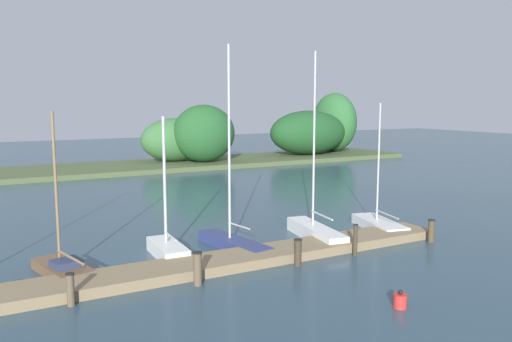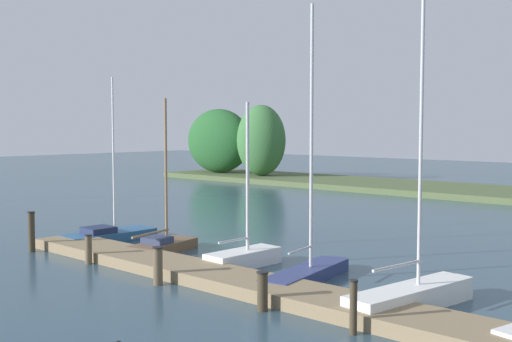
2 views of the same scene
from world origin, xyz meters
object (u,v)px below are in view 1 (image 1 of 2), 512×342
(sailboat_1, at_px, (62,265))
(sailboat_5, at_px, (378,223))
(mooring_piling_1, at_px, (71,289))
(mooring_piling_3, at_px, (298,252))
(sailboat_2, at_px, (167,247))
(mooring_piling_5, at_px, (431,231))
(channel_buoy_0, at_px, (400,301))
(mooring_piling_2, at_px, (198,269))
(mooring_piling_4, at_px, (355,240))
(sailboat_3, at_px, (231,238))
(sailboat_4, at_px, (314,230))

(sailboat_1, bearing_deg, sailboat_5, -105.43)
(mooring_piling_1, xyz_separation_m, mooring_piling_3, (7.68, -0.10, 0.00))
(sailboat_1, relative_size, sailboat_2, 1.04)
(mooring_piling_5, bearing_deg, mooring_piling_1, 179.34)
(sailboat_1, bearing_deg, channel_buoy_0, -147.48)
(sailboat_2, height_order, mooring_piling_2, sailboat_2)
(sailboat_5, bearing_deg, sailboat_2, 99.28)
(mooring_piling_4, bearing_deg, sailboat_3, 138.65)
(sailboat_4, bearing_deg, sailboat_2, 93.10)
(sailboat_3, height_order, mooring_piling_1, sailboat_3)
(sailboat_3, bearing_deg, mooring_piling_3, -171.54)
(mooring_piling_5, bearing_deg, channel_buoy_0, -143.97)
(mooring_piling_4, bearing_deg, mooring_piling_3, -179.84)
(sailboat_3, height_order, mooring_piling_3, sailboat_3)
(sailboat_3, xyz_separation_m, mooring_piling_2, (-2.82, -3.33, 0.17))
(sailboat_1, height_order, channel_buoy_0, sailboat_1)
(mooring_piling_2, bearing_deg, sailboat_2, 87.14)
(sailboat_3, relative_size, mooring_piling_4, 6.66)
(mooring_piling_2, bearing_deg, sailboat_3, 49.69)
(sailboat_3, bearing_deg, channel_buoy_0, -178.56)
(mooring_piling_4, bearing_deg, mooring_piling_2, -179.03)
(sailboat_5, xyz_separation_m, channel_buoy_0, (-5.70, -7.21, -0.06))
(mooring_piling_1, xyz_separation_m, mooring_piling_2, (3.81, -0.20, 0.06))
(mooring_piling_4, xyz_separation_m, channel_buoy_0, (-2.16, -4.54, -0.40))
(sailboat_2, distance_m, mooring_piling_4, 7.15)
(mooring_piling_1, relative_size, channel_buoy_0, 1.84)
(mooring_piling_1, bearing_deg, sailboat_5, 10.55)
(sailboat_3, bearing_deg, sailboat_5, -103.88)
(mooring_piling_5, bearing_deg, sailboat_3, 156.69)
(mooring_piling_3, bearing_deg, sailboat_1, 157.41)
(sailboat_2, relative_size, sailboat_4, 0.67)
(mooring_piling_1, relative_size, mooring_piling_5, 1.02)
(sailboat_4, height_order, mooring_piling_1, sailboat_4)
(mooring_piling_1, distance_m, mooring_piling_5, 14.27)
(sailboat_1, height_order, sailboat_3, sailboat_3)
(sailboat_4, distance_m, sailboat_5, 3.53)
(sailboat_4, xyz_separation_m, mooring_piling_5, (3.96, -2.80, 0.09))
(mooring_piling_3, height_order, mooring_piling_5, mooring_piling_3)
(mooring_piling_5, bearing_deg, mooring_piling_4, 178.94)
(sailboat_4, xyz_separation_m, mooring_piling_4, (-0.02, -2.72, 0.22))
(sailboat_5, bearing_deg, mooring_piling_2, 118.76)
(sailboat_2, height_order, mooring_piling_4, sailboat_2)
(mooring_piling_1, height_order, mooring_piling_3, same)
(mooring_piling_2, relative_size, mooring_piling_4, 0.91)
(sailboat_2, relative_size, sailboat_5, 0.92)
(mooring_piling_1, distance_m, mooring_piling_3, 7.68)
(mooring_piling_1, xyz_separation_m, mooring_piling_5, (14.27, -0.16, -0.01))
(sailboat_5, height_order, channel_buoy_0, sailboat_5)
(sailboat_1, height_order, mooring_piling_4, sailboat_1)
(sailboat_3, height_order, sailboat_4, sailboat_3)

